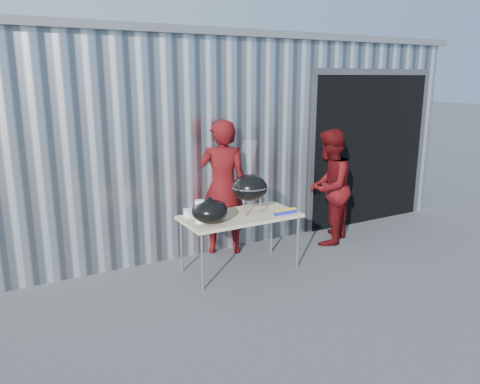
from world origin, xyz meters
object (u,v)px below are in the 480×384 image
folding_table (240,218)px  person_bystander (329,187)px  kettle_grill (250,182)px  person_cook (223,187)px

folding_table → person_bystander: size_ratio=0.87×
folding_table → person_bystander: bearing=9.3°
folding_table → kettle_grill: (0.14, 0.00, 0.46)m
kettle_grill → person_cook: person_cook is taller
person_bystander → kettle_grill: bearing=-24.4°
kettle_grill → folding_table: bearing=-179.2°
folding_table → kettle_grill: bearing=0.8°
kettle_grill → person_cook: bearing=92.2°
person_cook → kettle_grill: bearing=117.1°
folding_table → kettle_grill: kettle_grill is taller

